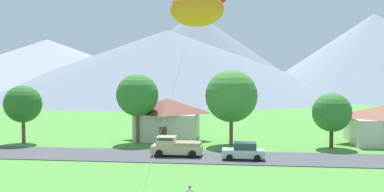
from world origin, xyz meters
TOP-DOWN VIEW (x-y plane):
  - road_strip at (0.00, 29.21)m, footprint 160.00×6.87m
  - mountain_far_east_ridge at (-24.89, 143.50)m, footprint 131.87×131.87m
  - mountain_central_ridge at (-16.80, 164.62)m, footprint 95.52×95.52m
  - mountain_far_west_ridge at (47.40, 143.59)m, footprint 85.89×85.89m
  - mountain_west_ridge at (-75.04, 152.37)m, footprint 119.12×119.12m
  - house_left_center at (-6.89, 40.65)m, footprint 8.31×6.93m
  - tree_near_left at (12.90, 36.34)m, footprint 4.47×4.47m
  - tree_left_of_center at (-10.05, 37.33)m, footprint 5.18×5.18m
  - tree_center at (1.43, 37.15)m, footprint 6.24×6.24m
  - tree_right_of_center at (-23.82, 35.36)m, footprint 4.53×4.53m
  - parked_car_silver_mid_west at (2.94, 28.32)m, footprint 4.22×2.11m
  - pickup_truck_sand_west_side at (-4.07, 29.35)m, footprint 5.20×2.33m
  - kite_flyer_with_kite at (0.26, 9.08)m, footprint 4.80×3.48m

SIDE VIEW (x-z plane):
  - road_strip at x=0.00m, z-range 0.00..0.08m
  - parked_car_silver_mid_west at x=2.94m, z-range 0.03..1.71m
  - pickup_truck_sand_west_side at x=-4.07m, z-range 0.06..2.06m
  - house_left_center at x=-6.89m, z-range 0.09..5.39m
  - tree_near_left at x=12.90m, z-range 0.93..7.30m
  - tree_right_of_center at x=-23.82m, z-range 1.26..8.36m
  - tree_center at x=1.43m, z-range 1.36..10.35m
  - tree_left_of_center at x=-10.05m, z-range 1.64..10.13m
  - mountain_west_ridge at x=-75.04m, z-range 0.00..21.45m
  - mountain_far_east_ridge at x=-24.89m, z-range 0.00..23.81m
  - kite_flyer_with_kite at x=0.26m, z-range 5.42..18.57m
  - mountain_far_west_ridge at x=47.40m, z-range 0.00..28.66m
  - mountain_central_ridge at x=-16.80m, z-range 0.00..32.57m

